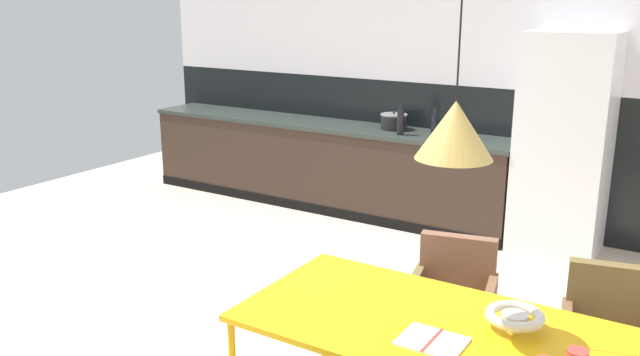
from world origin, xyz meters
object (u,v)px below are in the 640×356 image
Objects in this scene: fruit_bowl at (515,317)px; open_book at (432,341)px; armchair_corner_seat at (454,288)px; pendant_lamp_over_table_near at (455,130)px; armchair_far_side at (611,326)px; cooking_pot at (394,122)px; refrigerator_column at (564,144)px; dining_table at (446,335)px; bottle_oil_tall at (434,125)px; bottle_wine_green at (400,121)px.

open_book is at bearing -128.87° from fruit_bowl.
pendant_lamp_over_table_near reaches higher than armchair_corner_seat.
armchair_far_side is at bearing 64.46° from fruit_bowl.
cooking_pot is (-2.48, 2.46, 0.46)m from armchair_far_side.
open_book is (0.29, -1.05, 0.22)m from armchair_corner_seat.
armchair_far_side reaches higher than open_book.
refrigerator_column is 2.33× the size of armchair_far_side.
open_book is (-0.00, -0.17, 0.04)m from dining_table.
bottle_oil_tall reaches higher than cooking_pot.
bottle_wine_green is at bearing 119.08° from dining_table.
armchair_corner_seat is at bearing 107.90° from pendant_lamp_over_table_near.
bottle_wine_green reaches higher than dining_table.
bottle_oil_tall is (-1.12, 2.32, 0.50)m from armchair_corner_seat.
bottle_oil_tall reaches higher than armchair_corner_seat.
fruit_bowl is at bearing 51.13° from open_book.
pendant_lamp_over_table_near is at bearing -61.15° from bottle_wine_green.
fruit_bowl is 0.42m from open_book.
refrigerator_column is 1.66m from cooking_pot.
pendant_lamp_over_table_near is (0.29, -0.91, 1.14)m from armchair_corner_seat.
refrigerator_column is 3.33m from pendant_lamp_over_table_near.
dining_table is 3.55m from bottle_wine_green.
bottle_wine_green is (-1.98, 2.93, 0.26)m from fruit_bowl.
refrigerator_column is at bearing 99.12° from fruit_bowl.
dining_table is 0.17m from open_book.
open_book is 3.96m from cooking_pot.
fruit_bowl reaches higher than armchair_corner_seat.
cooking_pot is at bearing -69.05° from armchair_corner_seat.
armchair_far_side is 3.06× the size of fruit_bowl.
open_book is at bearing -61.39° from cooking_pot.
armchair_far_side reaches higher than fruit_bowl.
pendant_lamp_over_table_near reaches higher than dining_table.
refrigerator_column is at bearing 94.07° from dining_table.
cooking_pot is at bearing 167.98° from bottle_oil_tall.
refrigerator_column reaches higher than bottle_oil_tall.
bottle_wine_green reaches higher than cooking_pot.
bottle_wine_green is at bearing -159.35° from bottle_oil_tall.
armchair_corner_seat reaches higher than open_book.
bottle_wine_green is 0.27× the size of pendant_lamp_over_table_near.
armchair_corner_seat is 2.59× the size of bottle_wine_green.
armchair_corner_seat is 2.96× the size of fruit_bowl.
armchair_far_side is 3.52m from cooking_pot.
bottle_wine_green is (0.18, -0.21, 0.05)m from cooking_pot.
pendant_lamp_over_table_near reaches higher than bottle_oil_tall.
pendant_lamp_over_table_near is (0.00, 0.14, 0.92)m from open_book.
fruit_bowl is 0.93m from pendant_lamp_over_table_near.
open_book is at bearing -67.20° from bottle_oil_tall.
armchair_far_side is (0.59, 0.84, -0.17)m from dining_table.
dining_table is 7.04× the size of bottle_oil_tall.
refrigerator_column is 3.24m from dining_table.
cooking_pot is 0.49m from bottle_oil_tall.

